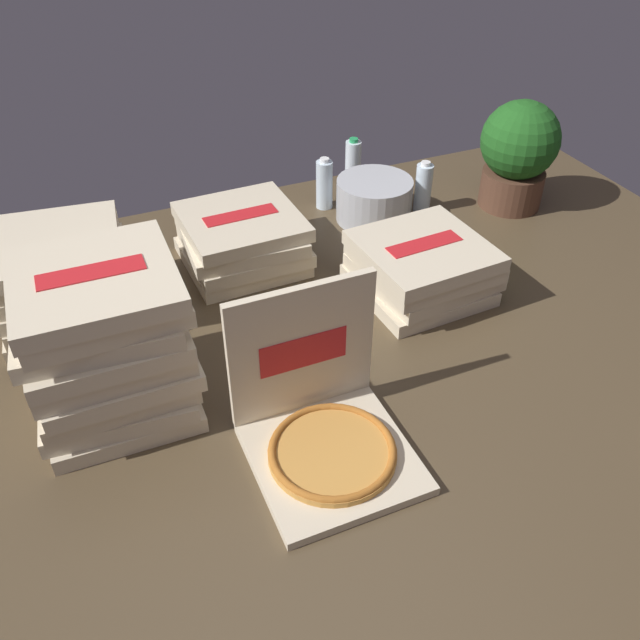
# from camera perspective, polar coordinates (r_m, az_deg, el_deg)

# --- Properties ---
(ground_plane) EXTENTS (3.20, 2.40, 0.02)m
(ground_plane) POSITION_cam_1_polar(r_m,az_deg,el_deg) (2.01, 2.64, -4.58)
(ground_plane) COLOR #4C3D28
(open_pizza_box) EXTENTS (0.40, 0.41, 0.42)m
(open_pizza_box) POSITION_cam_1_polar(r_m,az_deg,el_deg) (1.74, 0.27, -8.73)
(open_pizza_box) COLOR beige
(open_pizza_box) RESTS_ON ground_plane
(pizza_stack_right_mid) EXTENTS (0.45, 0.45, 0.20)m
(pizza_stack_right_mid) POSITION_cam_1_polar(r_m,az_deg,el_deg) (2.30, 8.63, 4.46)
(pizza_stack_right_mid) COLOR beige
(pizza_stack_right_mid) RESTS_ON ground_plane
(pizza_stack_right_near) EXTENTS (0.43, 0.44, 0.44)m
(pizza_stack_right_near) POSITION_cam_1_polar(r_m,az_deg,el_deg) (1.85, -17.62, -1.79)
(pizza_stack_right_near) COLOR beige
(pizza_stack_right_near) RESTS_ON ground_plane
(pizza_stack_left_far) EXTENTS (0.46, 0.46, 0.29)m
(pizza_stack_left_far) POSITION_cam_1_polar(r_m,az_deg,el_deg) (2.29, -20.88, 3.45)
(pizza_stack_left_far) COLOR beige
(pizza_stack_left_far) RESTS_ON ground_plane
(pizza_stack_center_far) EXTENTS (0.42, 0.42, 0.20)m
(pizza_stack_center_far) POSITION_cam_1_polar(r_m,az_deg,el_deg) (2.43, -6.62, 6.77)
(pizza_stack_center_far) COLOR beige
(pizza_stack_center_far) RESTS_ON ground_plane
(ice_bucket) EXTENTS (0.30, 0.30, 0.17)m
(ice_bucket) POSITION_cam_1_polar(r_m,az_deg,el_deg) (2.72, 4.60, 10.10)
(ice_bucket) COLOR #B7BABF
(ice_bucket) RESTS_ON ground_plane
(water_bottle_0) EXTENTS (0.07, 0.07, 0.21)m
(water_bottle_0) POSITION_cam_1_polar(r_m,az_deg,el_deg) (2.97, 2.81, 13.10)
(water_bottle_0) COLOR white
(water_bottle_0) RESTS_ON ground_plane
(water_bottle_1) EXTENTS (0.07, 0.07, 0.21)m
(water_bottle_1) POSITION_cam_1_polar(r_m,az_deg,el_deg) (2.79, 0.37, 11.42)
(water_bottle_1) COLOR silver
(water_bottle_1) RESTS_ON ground_plane
(water_bottle_2) EXTENTS (0.07, 0.07, 0.21)m
(water_bottle_2) POSITION_cam_1_polar(r_m,az_deg,el_deg) (2.79, 8.73, 10.99)
(water_bottle_2) COLOR silver
(water_bottle_2) RESTS_ON ground_plane
(potted_plant) EXTENTS (0.31, 0.31, 0.44)m
(potted_plant) POSITION_cam_1_polar(r_m,az_deg,el_deg) (2.86, 16.41, 13.46)
(potted_plant) COLOR #513323
(potted_plant) RESTS_ON ground_plane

